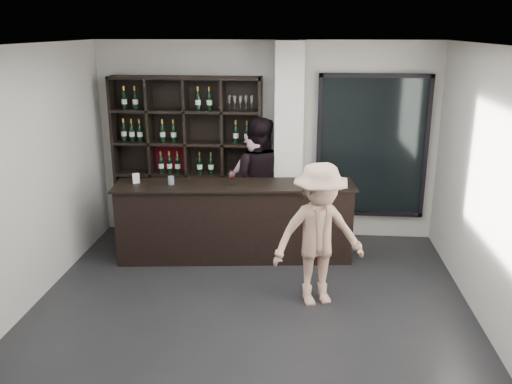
# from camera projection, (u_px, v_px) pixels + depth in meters

# --- Properties ---
(floor) EXTENTS (5.00, 5.50, 0.01)m
(floor) POSITION_uv_depth(u_px,v_px,m) (248.00, 324.00, 5.84)
(floor) COLOR black
(floor) RESTS_ON ground
(wine_shelf) EXTENTS (2.20, 0.35, 2.40)m
(wine_shelf) POSITION_uv_depth(u_px,v_px,m) (188.00, 159.00, 8.03)
(wine_shelf) COLOR black
(wine_shelf) RESTS_ON floor
(structural_column) EXTENTS (0.40, 0.40, 2.90)m
(structural_column) POSITION_uv_depth(u_px,v_px,m) (289.00, 145.00, 7.74)
(structural_column) COLOR silver
(structural_column) RESTS_ON floor
(glass_panel) EXTENTS (1.60, 0.08, 2.10)m
(glass_panel) POSITION_uv_depth(u_px,v_px,m) (372.00, 147.00, 7.87)
(glass_panel) COLOR black
(glass_panel) RESTS_ON floor
(tasting_counter) EXTENTS (3.21, 0.67, 1.06)m
(tasting_counter) POSITION_uv_depth(u_px,v_px,m) (235.00, 221.00, 7.38)
(tasting_counter) COLOR black
(tasting_counter) RESTS_ON floor
(taster_pink) EXTENTS (0.67, 0.52, 1.64)m
(taster_pink) POSITION_uv_depth(u_px,v_px,m) (254.00, 188.00, 7.90)
(taster_pink) COLOR #D49FAD
(taster_pink) RESTS_ON floor
(taster_black) EXTENTS (0.97, 0.79, 1.86)m
(taster_black) POSITION_uv_depth(u_px,v_px,m) (257.00, 181.00, 7.87)
(taster_black) COLOR black
(taster_black) RESTS_ON floor
(customer) EXTENTS (1.22, 0.94, 1.66)m
(customer) POSITION_uv_depth(u_px,v_px,m) (319.00, 235.00, 6.07)
(customer) COLOR tan
(customer) RESTS_ON floor
(wine_glass) EXTENTS (0.12, 0.12, 0.22)m
(wine_glass) POSITION_uv_depth(u_px,v_px,m) (232.00, 178.00, 7.13)
(wine_glass) COLOR white
(wine_glass) RESTS_ON tasting_counter
(spit_cup) EXTENTS (0.11, 0.11, 0.11)m
(spit_cup) POSITION_uv_depth(u_px,v_px,m) (171.00, 180.00, 7.21)
(spit_cup) COLOR silver
(spit_cup) RESTS_ON tasting_counter
(napkin_stack) EXTENTS (0.14, 0.14, 0.02)m
(napkin_stack) POSITION_uv_depth(u_px,v_px,m) (308.00, 184.00, 7.20)
(napkin_stack) COLOR white
(napkin_stack) RESTS_ON tasting_counter
(card_stand) EXTENTS (0.10, 0.08, 0.13)m
(card_stand) POSITION_uv_depth(u_px,v_px,m) (136.00, 178.00, 7.27)
(card_stand) COLOR white
(card_stand) RESTS_ON tasting_counter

